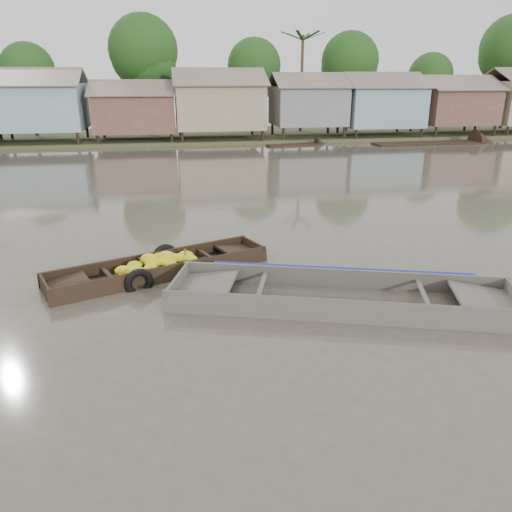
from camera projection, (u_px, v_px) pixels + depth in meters
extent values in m
plane|color=#4A4439|center=(243.00, 302.00, 11.17)|extent=(120.00, 120.00, 0.00)
cube|color=#384723|center=(186.00, 137.00, 41.76)|extent=(120.00, 12.00, 0.50)
cube|color=#7A9BA9|center=(39.00, 107.00, 35.93)|extent=(6.20, 5.20, 3.20)
cube|color=brown|center=(30.00, 77.00, 33.93)|extent=(6.60, 3.02, 1.28)
cube|color=brown|center=(40.00, 77.00, 36.53)|extent=(6.60, 3.02, 1.28)
cube|color=brown|center=(135.00, 113.00, 37.16)|extent=(5.80, 4.60, 2.70)
cube|color=brown|center=(132.00, 88.00, 35.40)|extent=(6.20, 2.67, 1.14)
cube|color=brown|center=(134.00, 87.00, 37.71)|extent=(6.20, 2.67, 1.14)
cube|color=gray|center=(219.00, 106.00, 38.02)|extent=(6.50, 5.30, 3.30)
cube|color=brown|center=(220.00, 77.00, 35.98)|extent=(6.90, 3.08, 1.31)
cube|color=brown|center=(216.00, 77.00, 38.63)|extent=(6.90, 3.08, 1.31)
cube|color=slate|center=(308.00, 106.00, 39.15)|extent=(5.40, 4.70, 2.90)
cube|color=brown|center=(313.00, 80.00, 37.33)|extent=(5.80, 2.73, 1.17)
cube|color=brown|center=(304.00, 80.00, 39.68)|extent=(5.80, 2.73, 1.17)
cube|color=#7A9BA9|center=(380.00, 106.00, 40.14)|extent=(6.00, 5.00, 3.10)
cube|color=brown|center=(389.00, 80.00, 38.21)|extent=(6.40, 2.90, 1.24)
cube|color=brown|center=(375.00, 80.00, 40.71)|extent=(6.40, 2.90, 1.24)
cube|color=brown|center=(454.00, 106.00, 41.20)|extent=(5.70, 4.90, 2.80)
cube|color=brown|center=(466.00, 83.00, 39.34)|extent=(6.10, 2.85, 1.21)
cube|color=brown|center=(448.00, 82.00, 41.79)|extent=(6.10, 2.85, 1.21)
cylinder|color=#473323|center=(33.00, 107.00, 39.94)|extent=(0.28, 0.28, 4.90)
sphere|color=#1B3C13|center=(28.00, 70.00, 38.99)|extent=(4.20, 4.20, 4.20)
cylinder|color=#473323|center=(147.00, 98.00, 40.21)|extent=(0.28, 0.28, 6.30)
sphere|color=#1B3C13|center=(143.00, 50.00, 38.99)|extent=(5.40, 5.40, 5.40)
cylinder|color=#473323|center=(254.00, 103.00, 42.76)|extent=(0.28, 0.28, 5.25)
sphere|color=#1B3C13|center=(254.00, 66.00, 41.74)|extent=(4.50, 4.50, 4.50)
cylinder|color=#473323|center=(347.00, 101.00, 43.05)|extent=(0.28, 0.28, 5.60)
sphere|color=#1B3C13|center=(350.00, 61.00, 41.96)|extent=(4.80, 4.80, 4.80)
cylinder|color=#473323|center=(427.00, 105.00, 45.43)|extent=(0.28, 0.28, 4.55)
sphere|color=#1B3C13|center=(431.00, 75.00, 44.55)|extent=(3.90, 3.90, 3.90)
cylinder|color=#473323|center=(506.00, 93.00, 45.26)|extent=(0.28, 0.28, 6.65)
cylinder|color=#473323|center=(301.00, 86.00, 42.46)|extent=(0.24, 0.24, 8.00)
cube|color=black|center=(161.00, 276.00, 12.82)|extent=(5.54, 3.07, 0.08)
cube|color=black|center=(152.00, 261.00, 13.22)|extent=(5.31, 2.27, 0.53)
cube|color=black|center=(170.00, 276.00, 12.26)|extent=(5.31, 2.27, 0.53)
cube|color=black|center=(253.00, 249.00, 14.12)|extent=(0.52, 1.16, 0.50)
cube|color=black|center=(238.00, 250.00, 13.86)|extent=(1.29, 1.35, 0.19)
cube|color=black|center=(46.00, 291.00, 11.37)|extent=(0.52, 1.16, 0.50)
cube|color=black|center=(67.00, 284.00, 11.58)|extent=(1.29, 1.35, 0.19)
cube|color=black|center=(108.00, 275.00, 12.05)|extent=(0.54, 1.13, 0.05)
cube|color=black|center=(207.00, 255.00, 13.36)|extent=(0.54, 1.13, 0.05)
ellipsoid|color=yellow|center=(151.00, 261.00, 12.76)|extent=(0.48, 0.41, 0.25)
ellipsoid|color=yellow|center=(137.00, 275.00, 12.14)|extent=(0.53, 0.45, 0.27)
ellipsoid|color=yellow|center=(179.00, 258.00, 13.26)|extent=(0.47, 0.40, 0.24)
ellipsoid|color=yellow|center=(125.00, 275.00, 12.24)|extent=(0.42, 0.36, 0.22)
ellipsoid|color=yellow|center=(123.00, 271.00, 12.36)|extent=(0.49, 0.42, 0.26)
ellipsoid|color=yellow|center=(169.00, 263.00, 12.63)|extent=(0.47, 0.40, 0.24)
ellipsoid|color=yellow|center=(165.00, 259.00, 13.16)|extent=(0.45, 0.38, 0.23)
ellipsoid|color=yellow|center=(134.00, 273.00, 12.19)|extent=(0.54, 0.46, 0.28)
ellipsoid|color=yellow|center=(200.00, 264.00, 12.93)|extent=(0.45, 0.38, 0.23)
ellipsoid|color=yellow|center=(174.00, 258.00, 12.80)|extent=(0.49, 0.42, 0.26)
ellipsoid|color=yellow|center=(160.00, 257.00, 12.74)|extent=(0.41, 0.35, 0.21)
ellipsoid|color=yellow|center=(139.00, 276.00, 12.16)|extent=(0.52, 0.45, 0.27)
ellipsoid|color=yellow|center=(138.00, 272.00, 12.22)|extent=(0.48, 0.41, 0.25)
ellipsoid|color=yellow|center=(153.00, 263.00, 12.50)|extent=(0.50, 0.43, 0.26)
ellipsoid|color=yellow|center=(164.00, 261.00, 12.62)|extent=(0.48, 0.41, 0.25)
ellipsoid|color=yellow|center=(151.00, 268.00, 12.30)|extent=(0.41, 0.36, 0.21)
ellipsoid|color=yellow|center=(150.00, 261.00, 12.67)|extent=(0.47, 0.41, 0.25)
ellipsoid|color=yellow|center=(190.00, 259.00, 12.96)|extent=(0.50, 0.42, 0.26)
ellipsoid|color=yellow|center=(166.00, 256.00, 12.69)|extent=(0.55, 0.47, 0.29)
ellipsoid|color=yellow|center=(151.00, 261.00, 12.82)|extent=(0.44, 0.38, 0.23)
ellipsoid|color=yellow|center=(179.00, 258.00, 12.76)|extent=(0.42, 0.36, 0.22)
ellipsoid|color=yellow|center=(169.00, 269.00, 12.50)|extent=(0.44, 0.37, 0.23)
ellipsoid|color=yellow|center=(165.00, 259.00, 13.11)|extent=(0.46, 0.40, 0.24)
ellipsoid|color=yellow|center=(149.00, 259.00, 12.55)|extent=(0.51, 0.44, 0.26)
ellipsoid|color=yellow|center=(135.00, 266.00, 12.41)|extent=(0.46, 0.40, 0.24)
ellipsoid|color=yellow|center=(186.00, 256.00, 13.27)|extent=(0.53, 0.45, 0.27)
ellipsoid|color=yellow|center=(128.00, 271.00, 12.26)|extent=(0.54, 0.46, 0.28)
cylinder|color=#3F6626|center=(141.00, 261.00, 12.39)|extent=(0.04, 0.04, 0.18)
cylinder|color=#3F6626|center=(167.00, 256.00, 12.74)|extent=(0.04, 0.04, 0.18)
cylinder|color=#3F6626|center=(185.00, 253.00, 12.99)|extent=(0.04, 0.04, 0.18)
torus|color=black|center=(165.00, 257.00, 13.48)|extent=(0.75, 0.44, 0.73)
torus|color=black|center=(139.00, 283.00, 11.79)|extent=(0.73, 0.44, 0.72)
cube|color=#49443E|center=(340.00, 306.00, 11.13)|extent=(7.56, 3.75, 0.08)
cube|color=#49443E|center=(340.00, 280.00, 11.88)|extent=(7.28, 2.43, 0.61)
cube|color=#49443E|center=(342.00, 314.00, 10.19)|extent=(7.28, 2.43, 0.61)
cube|color=#49443E|center=(486.00, 301.00, 10.63)|extent=(1.71, 1.91, 0.24)
cube|color=#49443E|center=(178.00, 287.00, 11.51)|extent=(0.61, 1.78, 0.57)
cube|color=#49443E|center=(205.00, 285.00, 11.40)|extent=(1.71, 1.91, 0.24)
cube|color=#49443E|center=(261.00, 286.00, 11.22)|extent=(0.63, 1.73, 0.05)
cube|color=#49443E|center=(424.00, 295.00, 10.77)|extent=(0.63, 1.73, 0.05)
cube|color=#665E54|center=(340.00, 305.00, 11.11)|extent=(5.82, 3.08, 0.02)
cube|color=#111CAC|center=(340.00, 270.00, 11.86)|extent=(5.87, 1.92, 0.15)
torus|color=olive|center=(434.00, 315.00, 10.57)|extent=(0.42, 0.42, 0.06)
torus|color=olive|center=(435.00, 313.00, 10.56)|extent=(0.34, 0.34, 0.06)
cube|color=black|center=(294.00, 146.00, 36.43)|extent=(4.09, 1.55, 0.35)
cube|color=black|center=(428.00, 145.00, 37.31)|extent=(8.44, 2.14, 0.35)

